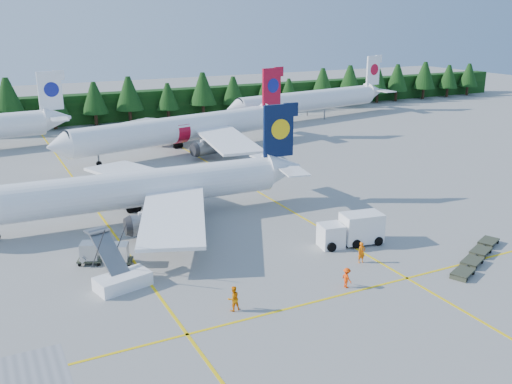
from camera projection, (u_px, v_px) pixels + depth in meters
name	position (u px, v px, depth m)	size (l,w,h in m)	color
ground	(310.00, 265.00, 51.42)	(320.00, 320.00, 0.00)	gray
taxi_stripe_a	(105.00, 221.00, 62.43)	(0.25, 120.00, 0.01)	yellow
taxi_stripe_b	(266.00, 196.00, 71.05)	(0.25, 120.00, 0.01)	yellow
taxi_stripe_cross	(350.00, 293.00, 46.30)	(80.00, 0.25, 0.01)	yellow
treeline_hedge	(104.00, 107.00, 120.43)	(220.00, 4.00, 6.00)	black
airliner_navy	(117.00, 192.00, 60.99)	(40.29, 33.11, 11.71)	white
airliner_red	(174.00, 130.00, 92.15)	(42.85, 34.89, 12.61)	white
airliner_far_right	(305.00, 101.00, 122.96)	(43.11, 11.03, 12.61)	white
airstairs	(121.00, 277.00, 47.22)	(4.84, 6.57, 3.98)	white
service_truck	(351.00, 230.00, 55.77)	(6.60, 3.26, 3.05)	white
dolly_train	(477.00, 255.00, 52.52)	(10.36, 6.33, 0.13)	#353829
uld_pair	(105.00, 252.00, 51.41)	(4.98, 3.95, 1.67)	#353829
crew_a	(362.00, 253.00, 51.73)	(0.72, 0.47, 1.97)	#FF6705
crew_b	(233.00, 299.00, 43.27)	(0.98, 0.76, 2.01)	orange
crew_c	(347.00, 278.00, 47.02)	(0.71, 0.48, 1.72)	#FF3F05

